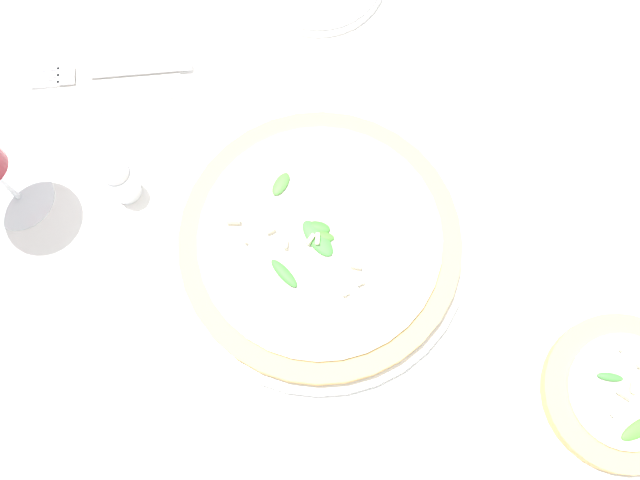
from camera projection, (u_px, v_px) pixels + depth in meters
The scene contains 6 objects.
ground_plane at pixel (355, 217), 0.84m from camera, with size 6.00×6.00×0.00m, color white.
pizza_arugula_main at pixel (320, 244), 0.81m from camera, with size 0.33×0.33×0.05m.
pizza_personal_side at pixel (619, 393), 0.77m from camera, with size 0.18×0.18×0.05m.
napkin at pixel (118, 73), 0.89m from camera, with size 0.16×0.13×0.01m.
fork at pixel (111, 72), 0.89m from camera, with size 0.19×0.04×0.00m.
shaker_pepper at pixel (121, 181), 0.82m from camera, with size 0.03×0.03×0.07m.
Camera 1 is at (0.03, 0.28, 0.79)m, focal length 42.00 mm.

